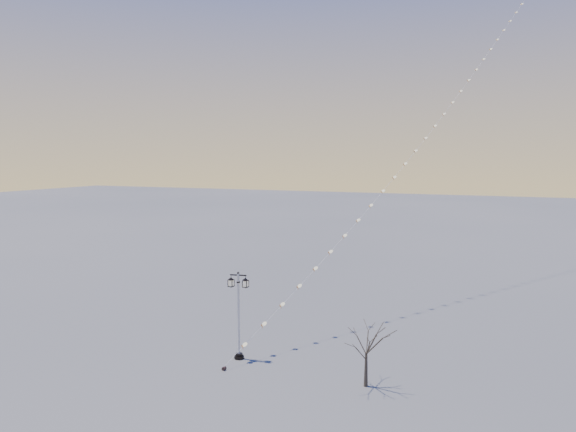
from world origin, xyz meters
The scene contains 4 objects.
ground centered at (0.00, 0.00, 0.00)m, with size 300.00×300.00×0.00m, color #5E605F.
street_lamp centered at (-1.25, 1.28, 2.96)m, with size 1.34×0.65×5.34m.
bare_tree centered at (6.76, 0.49, 2.37)m, with size 2.06×2.06×3.42m.
kite_train centered at (7.00, 21.32, 15.90)m, with size 17.05×44.41×31.97m.
Camera 1 is at (13.07, -25.38, 12.09)m, focal length 32.32 mm.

